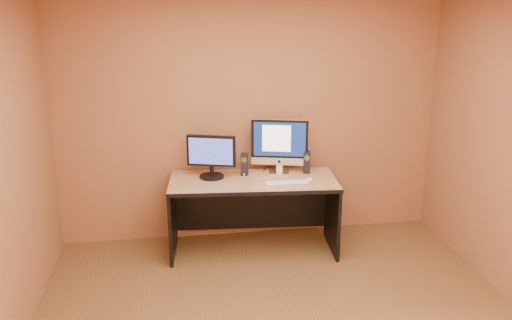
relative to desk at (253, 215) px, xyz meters
name	(u,v)px	position (x,y,z in m)	size (l,w,h in m)	color
walls	(292,179)	(0.04, -1.55, 0.92)	(4.00, 4.00, 2.60)	#91593A
desk	(253,215)	(0.00, 0.00, 0.00)	(1.65, 0.72, 0.76)	tan
imac	(279,146)	(0.30, 0.19, 0.67)	(0.59, 0.22, 0.57)	silver
second_monitor	(211,157)	(-0.40, 0.14, 0.60)	(0.50, 0.25, 0.43)	black
speaker_left	(244,164)	(-0.06, 0.16, 0.50)	(0.07, 0.07, 0.23)	black
speaker_right	(307,162)	(0.58, 0.14, 0.50)	(0.07, 0.07, 0.23)	black
keyboard	(287,183)	(0.30, -0.16, 0.39)	(0.44, 0.12, 0.02)	silver
mouse	(310,179)	(0.54, -0.13, 0.40)	(0.06, 0.11, 0.04)	silver
cable_a	(273,169)	(0.26, 0.31, 0.39)	(0.01, 0.01, 0.23)	black
cable_b	(265,169)	(0.17, 0.32, 0.39)	(0.01, 0.01, 0.19)	black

